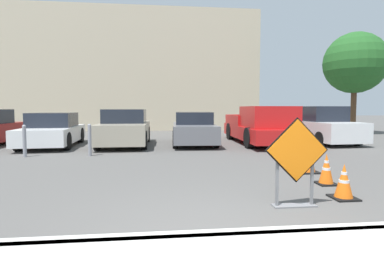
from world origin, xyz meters
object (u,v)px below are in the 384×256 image
Objects in this scene: traffic_cone_nearest at (344,182)px; parked_car_fourth at (194,129)px; parked_car_fifth at (321,126)px; parked_car_third at (125,129)px; road_closed_sign at (296,159)px; parked_car_second at (53,131)px; traffic_cone_fourth at (298,154)px; bollard_nearest at (90,139)px; traffic_cone_third at (307,156)px; bollard_second at (24,140)px; traffic_cone_second at (326,169)px; pickup_truck at (261,127)px.

parked_car_fourth reaches higher than traffic_cone_nearest.
parked_car_third is at bearing -2.11° from parked_car_fifth.
road_closed_sign is 0.33× the size of parked_car_second.
traffic_cone_fourth is 0.57× the size of bollard_nearest.
traffic_cone_fourth is (0.65, 3.05, -0.00)m from traffic_cone_nearest.
traffic_cone_nearest is at bearing 59.74° from parked_car_fifth.
traffic_cone_third is at bearing 55.02° from parked_car_fifth.
road_closed_sign is at bearing 113.67° from parked_car_third.
parked_car_fifth is at bearing -178.63° from parked_car_third.
bollard_nearest is at bearing 40.73° from parked_car_fourth.
parked_car_second is at bearing -0.91° from parked_car_third.
traffic_cone_nearest is at bearing 129.61° from parked_car_second.
bollard_nearest is at bearing 123.57° from parked_car_second.
traffic_cone_third reaches higher than traffic_cone_nearest.
traffic_cone_third is at bearing 59.26° from road_closed_sign.
traffic_cone_third is 1.01m from traffic_cone_fourth.
parked_car_fifth reaches higher than traffic_cone_fourth.
bollard_nearest reaches higher than bollard_second.
traffic_cone_second is at bearing -29.22° from bollard_second.
parked_car_second is (-7.85, 5.86, 0.25)m from traffic_cone_third.
parked_car_third is at bearing -0.31° from pickup_truck.
traffic_cone_fourth is at bearing 117.46° from parked_car_fourth.
parked_car_fifth is (2.89, 0.28, -0.00)m from pickup_truck.
parked_car_third reaches higher than parked_car_second.
traffic_cone_second is 0.61× the size of bollard_second.
parked_car_second is (-7.43, 7.93, 0.34)m from traffic_cone_nearest.
traffic_cone_second is 8.42m from parked_car_third.
road_closed_sign is at bearing -134.43° from traffic_cone_second.
road_closed_sign is 0.34× the size of parked_car_fifth.
pickup_truck is at bearing 21.09° from bollard_nearest.
traffic_cone_second is at bearing -101.10° from traffic_cone_fourth.
parked_car_second is at bearing 91.37° from bollard_second.
parked_car_fourth is (-1.66, 8.09, 0.36)m from traffic_cone_nearest.
traffic_cone_third is 6.37m from parked_car_fourth.
road_closed_sign is 2.83m from traffic_cone_third.
traffic_cone_third reaches higher than traffic_cone_fourth.
parked_car_third is 5.77m from pickup_truck.
traffic_cone_second is at bearing -37.20° from bollard_nearest.
parked_car_fifth is 4.00× the size of bollard_nearest.
traffic_cone_second is 2.14m from traffic_cone_fourth.
traffic_cone_third is (1.43, 2.41, -0.38)m from road_closed_sign.
road_closed_sign is 9.80m from parked_car_fifth.
parked_car_fourth reaches higher than traffic_cone_third.
bollard_nearest is (-5.61, 4.26, 0.24)m from traffic_cone_second.
traffic_cone_third is at bearing 111.88° from parked_car_fourth.
parked_car_fifth is 4.07× the size of bollard_second.
traffic_cone_third reaches higher than traffic_cone_second.
bollard_second reaches higher than traffic_cone_fourth.
parked_car_second is 1.01× the size of parked_car_fifth.
bollard_nearest is (-5.79, 3.13, 0.17)m from traffic_cone_third.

